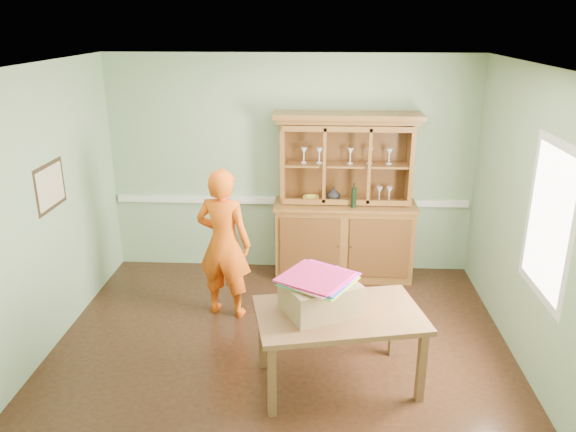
# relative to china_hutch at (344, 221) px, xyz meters

# --- Properties ---
(floor) EXTENTS (4.50, 4.50, 0.00)m
(floor) POSITION_rel_china_hutch_xyz_m (-0.67, -1.77, -0.72)
(floor) COLOR #402514
(floor) RESTS_ON ground
(ceiling) EXTENTS (4.50, 4.50, 0.00)m
(ceiling) POSITION_rel_china_hutch_xyz_m (-0.67, -1.77, 1.98)
(ceiling) COLOR white
(ceiling) RESTS_ON wall_back
(wall_back) EXTENTS (4.50, 0.00, 4.50)m
(wall_back) POSITION_rel_china_hutch_xyz_m (-0.67, 0.23, 0.63)
(wall_back) COLOR #86A67C
(wall_back) RESTS_ON floor
(wall_left) EXTENTS (0.00, 4.00, 4.00)m
(wall_left) POSITION_rel_china_hutch_xyz_m (-2.92, -1.77, 0.63)
(wall_left) COLOR #86A67C
(wall_left) RESTS_ON floor
(wall_right) EXTENTS (0.00, 4.00, 4.00)m
(wall_right) POSITION_rel_china_hutch_xyz_m (1.58, -1.77, 0.63)
(wall_right) COLOR #86A67C
(wall_right) RESTS_ON floor
(wall_front) EXTENTS (4.50, 0.00, 4.50)m
(wall_front) POSITION_rel_china_hutch_xyz_m (-0.67, -3.77, 0.63)
(wall_front) COLOR #86A67C
(wall_front) RESTS_ON floor
(chair_rail) EXTENTS (4.41, 0.05, 0.08)m
(chair_rail) POSITION_rel_china_hutch_xyz_m (-0.67, 0.21, 0.18)
(chair_rail) COLOR silver
(chair_rail) RESTS_ON wall_back
(framed_map) EXTENTS (0.03, 0.60, 0.46)m
(framed_map) POSITION_rel_china_hutch_xyz_m (-2.89, -1.47, 0.83)
(framed_map) COLOR #2F2013
(framed_map) RESTS_ON wall_left
(window_panel) EXTENTS (0.03, 0.96, 1.36)m
(window_panel) POSITION_rel_china_hutch_xyz_m (1.56, -2.07, 0.78)
(window_panel) COLOR silver
(window_panel) RESTS_ON wall_right
(china_hutch) EXTENTS (1.73, 0.57, 2.04)m
(china_hutch) POSITION_rel_china_hutch_xyz_m (0.00, 0.00, 0.00)
(china_hutch) COLOR brown
(china_hutch) RESTS_ON floor
(dining_table) EXTENTS (1.56, 1.12, 0.70)m
(dining_table) POSITION_rel_china_hutch_xyz_m (-0.13, -2.25, -0.10)
(dining_table) COLOR brown
(dining_table) RESTS_ON floor
(cardboard_box) EXTENTS (0.74, 0.69, 0.28)m
(cardboard_box) POSITION_rel_china_hutch_xyz_m (-0.30, -2.24, 0.12)
(cardboard_box) COLOR #99734F
(cardboard_box) RESTS_ON dining_table
(kite_stack) EXTENTS (0.70, 0.70, 0.05)m
(kite_stack) POSITION_rel_china_hutch_xyz_m (-0.32, -2.23, 0.29)
(kite_stack) COLOR yellow
(kite_stack) RESTS_ON cardboard_box
(person) EXTENTS (0.67, 0.52, 1.64)m
(person) POSITION_rel_china_hutch_xyz_m (-1.32, -1.05, 0.10)
(person) COLOR #EE590F
(person) RESTS_ON floor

